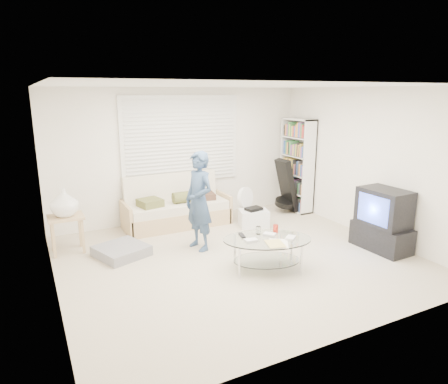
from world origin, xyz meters
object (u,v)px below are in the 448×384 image
tv_unit (383,221)px  coffee_table (267,245)px  bookshelf (297,165)px  futon_sofa (176,209)px

tv_unit → coffee_table: size_ratio=0.69×
bookshelf → coffee_table: (-2.13, -2.21, -0.58)m
tv_unit → coffee_table: (-2.00, 0.19, -0.11)m
tv_unit → coffee_table: tv_unit is taller
futon_sofa → bookshelf: (2.59, -0.17, 0.64)m
tv_unit → futon_sofa: bearing=133.8°
coffee_table → bookshelf: bearing=46.1°
bookshelf → futon_sofa: bearing=176.2°
futon_sofa → bookshelf: 2.67m
bookshelf → tv_unit: size_ratio=1.95×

